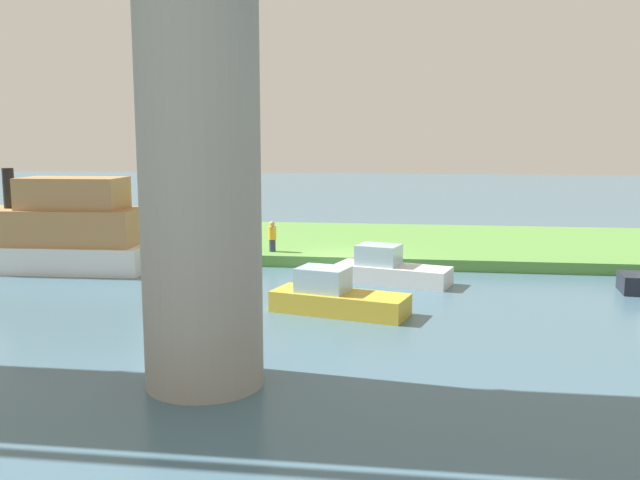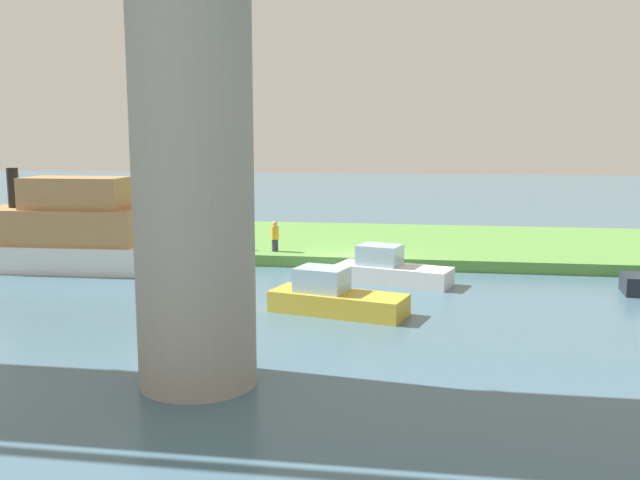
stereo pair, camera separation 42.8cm
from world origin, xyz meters
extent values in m
plane|color=#476B7F|center=(0.00, 0.00, 0.00)|extent=(160.00, 160.00, 0.00)
cube|color=#5B9342|center=(0.00, -6.00, 0.25)|extent=(80.00, 12.00, 0.50)
cylinder|color=#9E998E|center=(1.96, 14.38, 5.45)|extent=(2.69, 2.69, 10.90)
cylinder|color=#2D334C|center=(3.62, -1.15, 0.78)|extent=(0.29, 0.29, 0.55)
cylinder|color=gold|center=(3.62, -1.15, 1.35)|extent=(0.50, 0.50, 0.60)
sphere|color=tan|center=(3.62, -1.15, 1.77)|extent=(0.24, 0.24, 0.24)
cylinder|color=brown|center=(5.46, -1.37, 0.99)|extent=(0.20, 0.20, 0.99)
cube|color=white|center=(12.66, 1.96, 0.57)|extent=(8.62, 3.12, 1.14)
cube|color=#B27F4C|center=(12.19, 1.94, 1.89)|extent=(6.90, 2.78, 1.52)
cube|color=#B27F4C|center=(11.53, 1.92, 3.32)|extent=(4.33, 2.30, 1.33)
cylinder|color=black|center=(14.37, 2.01, 3.51)|extent=(0.47, 0.47, 1.71)
cube|color=gold|center=(-0.43, 7.55, 0.34)|extent=(4.65, 2.65, 0.68)
cube|color=silver|center=(0.14, 7.40, 1.07)|extent=(1.85, 1.62, 0.78)
cube|color=white|center=(-1.97, 2.64, 0.34)|extent=(4.70, 2.77, 0.69)
cube|color=silver|center=(-1.40, 2.47, 1.08)|extent=(1.89, 1.66, 0.79)
camera|label=1|loc=(-2.76, 29.07, 5.63)|focal=38.52mm
camera|label=2|loc=(-3.19, 29.01, 5.63)|focal=38.52mm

